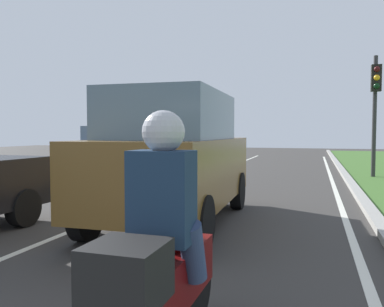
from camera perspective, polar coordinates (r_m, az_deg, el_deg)
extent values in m
plane|color=#383533|center=(11.72, 2.14, -4.76)|extent=(60.00, 60.00, 0.00)
cube|color=silver|center=(11.92, -1.12, -4.61)|extent=(0.12, 32.00, 0.01)
cube|color=silver|center=(11.33, 20.08, -5.20)|extent=(0.12, 32.00, 0.01)
cube|color=#9E9B93|center=(11.35, 22.61, -4.94)|extent=(0.24, 48.00, 0.12)
cube|color=brown|center=(6.98, -2.47, -2.41)|extent=(2.03, 4.55, 1.10)
cube|color=slate|center=(6.81, -2.88, 5.46)|extent=(1.78, 2.75, 0.80)
cylinder|color=black|center=(8.77, -4.78, -4.91)|extent=(0.24, 0.77, 0.76)
cylinder|color=black|center=(8.32, 6.62, -5.35)|extent=(0.24, 0.77, 0.76)
cylinder|color=black|center=(6.04, -15.11, -8.65)|extent=(0.24, 0.77, 0.76)
cylinder|color=black|center=(5.37, 1.38, -10.01)|extent=(0.24, 0.77, 0.76)
cylinder|color=black|center=(7.31, -23.17, -7.24)|extent=(0.24, 0.65, 0.64)
cube|color=navy|center=(12.36, -9.80, -1.13)|extent=(1.73, 3.74, 0.80)
cube|color=slate|center=(12.11, -10.40, 2.28)|extent=(1.53, 1.94, 0.68)
cylinder|color=black|center=(13.86, -10.03, -2.34)|extent=(0.23, 0.61, 0.60)
cylinder|color=black|center=(13.20, -4.28, -2.57)|extent=(0.23, 0.61, 0.60)
cylinder|color=black|center=(11.73, -15.98, -3.39)|extent=(0.23, 0.61, 0.60)
cylinder|color=black|center=(10.94, -9.46, -3.77)|extent=(0.23, 0.61, 0.60)
cube|color=#590A0A|center=(2.77, -3.92, -18.44)|extent=(0.29, 1.40, 0.36)
ellipsoid|color=#590A0A|center=(3.01, -1.40, -12.25)|extent=(0.28, 0.50, 0.24)
cube|color=black|center=(2.21, -9.49, -16.72)|extent=(0.40, 0.40, 0.32)
cylinder|color=black|center=(3.49, 0.62, -18.74)|extent=(0.11, 0.60, 0.60)
cube|color=#192D47|center=(2.57, -4.37, -6.27)|extent=(0.40, 0.26, 0.60)
sphere|color=#B2B2B7|center=(2.56, -4.16, 3.16)|extent=(0.28, 0.28, 0.28)
cylinder|color=navy|center=(2.82, -6.68, -13.32)|extent=(0.16, 0.30, 0.45)
cylinder|color=navy|center=(2.71, 0.09, -14.04)|extent=(0.16, 0.30, 0.45)
cylinder|color=#2D2D2D|center=(15.04, 24.88, 4.76)|extent=(0.14, 0.14, 4.23)
cube|color=black|center=(14.95, 25.09, 9.86)|extent=(0.32, 0.24, 0.90)
sphere|color=#3F0F0F|center=(14.86, 25.19, 10.99)|extent=(0.20, 0.20, 0.20)
sphere|color=#F2AD19|center=(14.82, 25.16, 9.92)|extent=(0.20, 0.20, 0.20)
sphere|color=black|center=(14.79, 25.14, 8.84)|extent=(0.20, 0.20, 0.20)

